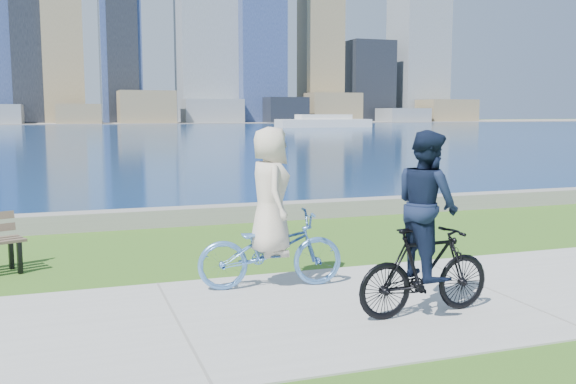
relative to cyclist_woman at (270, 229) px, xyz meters
The scene contains 9 objects.
ground 1.92m from the cyclist_woman, 141.65° to the right, with size 320.00×320.00×0.00m, color #305B18.
concrete_path 1.92m from the cyclist_woman, 141.65° to the right, with size 80.00×3.50×0.02m, color #9E9E99.
seawall 5.33m from the cyclist_woman, 105.03° to the left, with size 90.00×0.50×0.35m, color slate.
bay_water 70.93m from the cyclist_woman, 91.11° to the left, with size 320.00×131.00×0.01m, color navy.
far_shore 128.92m from the cyclist_woman, 90.61° to the left, with size 320.00×30.00×0.12m, color gray.
city_skyline 130.59m from the cyclist_woman, 89.00° to the left, with size 178.84×23.36×76.00m.
ferry_far 86.56m from the cyclist_woman, 67.38° to the left, with size 13.90×3.97×1.89m.
cyclist_woman is the anchor object (origin of this frame).
cyclist_man 2.10m from the cyclist_woman, 51.99° to the right, with size 0.65×1.69×2.07m.
Camera 1 is at (-1.06, -6.67, 2.28)m, focal length 40.00 mm.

